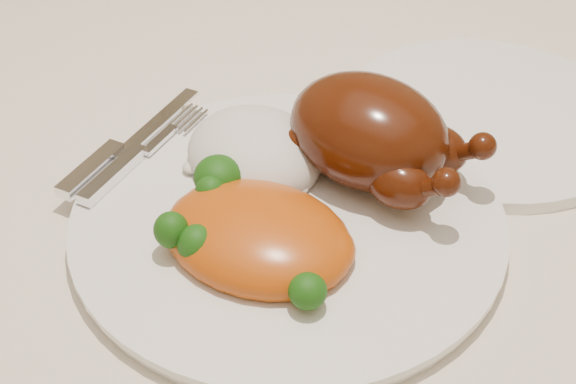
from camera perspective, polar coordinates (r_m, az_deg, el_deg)
The scene contains 8 objects.
dining_table at distance 0.71m, azimuth -1.25°, elevation -4.22°, with size 1.60×0.90×0.76m.
tablecloth at distance 0.66m, azimuth -1.34°, elevation 0.33°, with size 1.73×1.03×0.18m.
dinner_plate at distance 0.58m, azimuth 0.00°, elevation -2.02°, with size 0.31×0.31×0.01m, color white.
side_plate at distance 0.71m, azimuth 13.98°, elevation 5.31°, with size 0.24×0.24×0.01m, color white.
roast_chicken at distance 0.59m, azimuth 6.02°, elevation 4.17°, with size 0.16×0.11×0.08m.
rice_mound at distance 0.61m, azimuth -2.36°, elevation 2.73°, with size 0.13×0.12×0.06m.
mac_and_cheese at distance 0.54m, azimuth -2.03°, elevation -3.08°, with size 0.14×0.11×0.05m.
cutlery at distance 0.63m, azimuth -11.67°, elevation 2.52°, with size 0.04×0.16×0.01m.
Camera 1 is at (0.29, -0.42, 1.16)m, focal length 50.00 mm.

